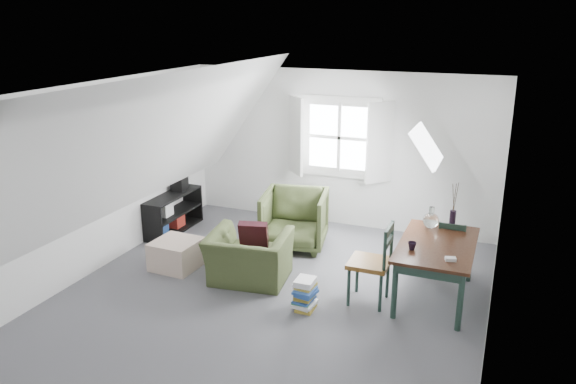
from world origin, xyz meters
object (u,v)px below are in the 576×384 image
at_px(media_shelf, 171,215).
at_px(magazine_stack, 305,294).
at_px(dining_chair_near, 373,262).
at_px(dining_chair_far, 451,248).
at_px(armchair_near, 249,280).
at_px(armchair_far, 294,246).
at_px(dining_table, 437,251).
at_px(ottoman, 177,254).

xyz_separation_m(media_shelf, magazine_stack, (2.83, -1.54, -0.09)).
relative_size(dining_chair_near, media_shelf, 0.84).
xyz_separation_m(dining_chair_far, dining_chair_near, (-0.79, -1.02, 0.10)).
xyz_separation_m(dining_chair_near, magazine_stack, (-0.68, -0.46, -0.33)).
height_order(dining_chair_far, media_shelf, dining_chair_far).
distance_m(armchair_near, dining_chair_far, 2.65).
bearing_deg(dining_chair_near, media_shelf, -107.86).
bearing_deg(armchair_far, magazine_stack, -76.11).
bearing_deg(dining_chair_near, dining_chair_far, 141.44).
bearing_deg(media_shelf, dining_chair_near, -13.58).
bearing_deg(armchair_near, dining_table, -177.37).
distance_m(armchair_far, dining_chair_near, 2.00).
distance_m(armchair_near, media_shelf, 2.22).
bearing_deg(ottoman, armchair_near, 0.24).
xyz_separation_m(armchair_far, dining_chair_near, (1.48, -1.25, 0.52)).
distance_m(dining_chair_near, magazine_stack, 0.88).
xyz_separation_m(armchair_near, ottoman, (-1.09, -0.00, 0.19)).
relative_size(armchair_near, dining_chair_near, 1.00).
bearing_deg(magazine_stack, media_shelf, 151.50).
height_order(ottoman, dining_chair_far, dining_chair_far).
bearing_deg(armchair_near, armchair_far, -103.20).
bearing_deg(ottoman, media_shelf, 125.98).
distance_m(dining_chair_far, magazine_stack, 2.10).
bearing_deg(armchair_far, ottoman, -144.77).
bearing_deg(armchair_near, media_shelf, -37.83).
bearing_deg(magazine_stack, armchair_far, 115.15).
distance_m(armchair_near, magazine_stack, 1.04).
bearing_deg(magazine_stack, dining_chair_far, 45.25).
bearing_deg(magazine_stack, ottoman, 168.26).
height_order(dining_chair_far, magazine_stack, dining_chair_far).
relative_size(armchair_far, dining_table, 0.65).
xyz_separation_m(armchair_far, media_shelf, (-2.03, -0.17, 0.27)).
xyz_separation_m(dining_table, dining_chair_near, (-0.68, -0.37, -0.10)).
bearing_deg(dining_chair_near, dining_table, 118.09).
bearing_deg(armchair_far, armchair_near, -106.93).
distance_m(dining_chair_far, media_shelf, 4.31).
bearing_deg(ottoman, dining_table, 6.99).
relative_size(armchair_far, ottoman, 1.61).
height_order(dining_chair_near, media_shelf, dining_chair_near).
height_order(armchair_near, ottoman, ottoman).
bearing_deg(dining_chair_far, armchair_near, 25.22).
distance_m(armchair_near, ottoman, 1.11).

